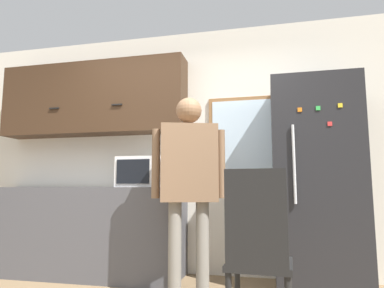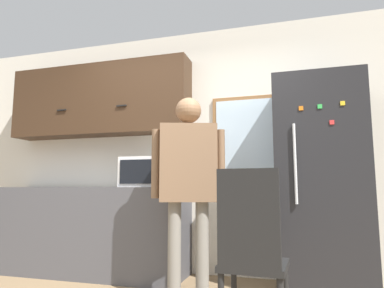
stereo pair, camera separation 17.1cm
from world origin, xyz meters
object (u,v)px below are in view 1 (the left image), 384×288
Objects in this scene: microwave at (145,172)px; chair at (258,247)px; person at (189,173)px; refrigerator at (316,182)px.

microwave is 0.47× the size of chair.
person is 0.97m from chair.
person is at bearing -39.69° from microwave.
person reaches higher than chair.
refrigerator reaches higher than chair.
person is 1.65× the size of chair.
microwave is 1.67m from refrigerator.
microwave is 0.28× the size of person.
refrigerator is 1.29m from chair.
microwave is at bearing -178.73° from refrigerator.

